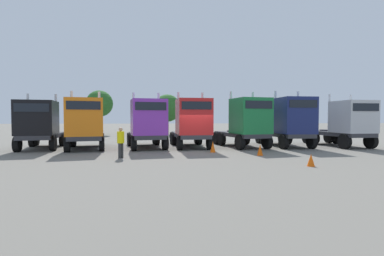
{
  "coord_description": "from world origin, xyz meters",
  "views": [
    {
      "loc": [
        -2.21,
        -19.18,
        2.28
      ],
      "look_at": [
        -0.03,
        2.81,
        1.5
      ],
      "focal_mm": 26.35,
      "sensor_mm": 36.0,
      "label": 1
    }
  ],
  "objects": [
    {
      "name": "semi_truck_black",
      "position": [
        -11.16,
        2.07,
        1.86
      ],
      "size": [
        3.46,
        6.21,
        4.09
      ],
      "rotation": [
        0.0,
        0.0,
        -1.4
      ],
      "color": "#333338",
      "rests_on": "ground"
    },
    {
      "name": "semi_truck_navy",
      "position": [
        7.55,
        1.73,
        1.98
      ],
      "size": [
        2.77,
        6.21,
        4.42
      ],
      "rotation": [
        0.0,
        0.0,
        -1.53
      ],
      "color": "#333338",
      "rests_on": "ground"
    },
    {
      "name": "visitor_in_hivis",
      "position": [
        -4.68,
        -2.85,
        1.02
      ],
      "size": [
        0.51,
        0.51,
        1.75
      ],
      "rotation": [
        0.0,
        0.0,
        5.94
      ],
      "color": "#2F2F2F",
      "rests_on": "ground"
    },
    {
      "name": "semi_truck_red",
      "position": [
        -0.12,
        1.92,
        1.91
      ],
      "size": [
        3.0,
        6.34,
        4.27
      ],
      "rotation": [
        0.0,
        0.0,
        -1.49
      ],
      "color": "#333338",
      "rests_on": "ground"
    },
    {
      "name": "traffic_cone_far",
      "position": [
        3.6,
        -2.6,
        0.33
      ],
      "size": [
        0.36,
        0.36,
        0.66
      ],
      "primitive_type": "cone",
      "color": "#F2590C",
      "rests_on": "ground"
    },
    {
      "name": "traffic_cone_mid",
      "position": [
        4.69,
        -6.57,
        0.29
      ],
      "size": [
        0.36,
        0.36,
        0.58
      ],
      "primitive_type": "cone",
      "color": "#F2590C",
      "rests_on": "ground"
    },
    {
      "name": "oak_far_left",
      "position": [
        -10.96,
        20.28,
        4.23
      ],
      "size": [
        3.58,
        3.58,
        6.05
      ],
      "color": "#4C3823",
      "rests_on": "ground"
    },
    {
      "name": "semi_truck_orange",
      "position": [
        -7.78,
        1.46,
        1.88
      ],
      "size": [
        3.67,
        6.23,
        4.23
      ],
      "rotation": [
        0.0,
        0.0,
        -1.36
      ],
      "color": "#333338",
      "rests_on": "ground"
    },
    {
      "name": "semi_truck_silver",
      "position": [
        11.97,
        1.46,
        1.9
      ],
      "size": [
        3.0,
        6.25,
        4.18
      ],
      "rotation": [
        0.0,
        0.0,
        -1.49
      ],
      "color": "#333338",
      "rests_on": "ground"
    },
    {
      "name": "oak_far_centre",
      "position": [
        -1.77,
        19.87,
        3.64
      ],
      "size": [
        3.78,
        3.78,
        5.54
      ],
      "color": "#4C3823",
      "rests_on": "ground"
    },
    {
      "name": "ground",
      "position": [
        0.0,
        0.0,
        0.0
      ],
      "size": [
        200.0,
        200.0,
        0.0
      ],
      "primitive_type": "plane",
      "color": "slate"
    },
    {
      "name": "traffic_cone_near",
      "position": [
        1.01,
        -0.78,
        0.37
      ],
      "size": [
        0.36,
        0.36,
        0.74
      ],
      "primitive_type": "cone",
      "color": "#F2590C",
      "rests_on": "ground"
    },
    {
      "name": "semi_truck_green",
      "position": [
        4.06,
        1.72,
        1.97
      ],
      "size": [
        3.57,
        6.11,
        4.34
      ],
      "rotation": [
        0.0,
        0.0,
        -1.38
      ],
      "color": "#333338",
      "rests_on": "ground"
    },
    {
      "name": "semi_truck_purple",
      "position": [
        -3.43,
        1.84,
        1.89
      ],
      "size": [
        3.57,
        6.38,
        4.21
      ],
      "rotation": [
        0.0,
        0.0,
        -1.39
      ],
      "color": "#333338",
      "rests_on": "ground"
    },
    {
      "name": "oak_far_right",
      "position": [
        12.71,
        19.31,
        3.43
      ],
      "size": [
        3.17,
        3.17,
        5.04
      ],
      "color": "#4C3823",
      "rests_on": "ground"
    }
  ]
}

